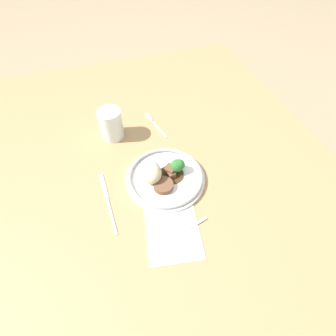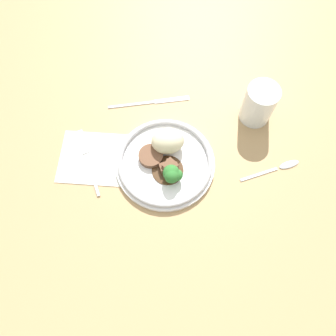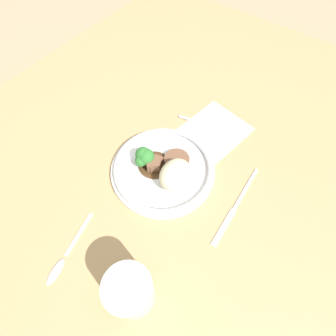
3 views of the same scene
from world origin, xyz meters
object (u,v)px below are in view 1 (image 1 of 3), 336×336
Objects in this scene: spoon at (152,120)px; fork at (172,239)px; plate at (164,175)px; knife at (107,200)px; juice_glass at (111,126)px.

fork is at bearing 157.70° from spoon.
spoon is at bearing -113.95° from fork.
fork and spoon have the same top height.
plate is 0.20m from fork.
fork is 0.23m from knife.
plate is at bearing 159.26° from spoon.
fork is 0.49m from spoon.
plate is at bearing -85.85° from knife.
knife is at bearing 131.00° from spoon.
plate is 1.11× the size of knife.
knife is 0.38m from spoon.
juice_glass is 0.16m from spoon.
fork is at bearing 168.60° from plate.
plate is 1.57× the size of spoon.
knife is 1.41× the size of spoon.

